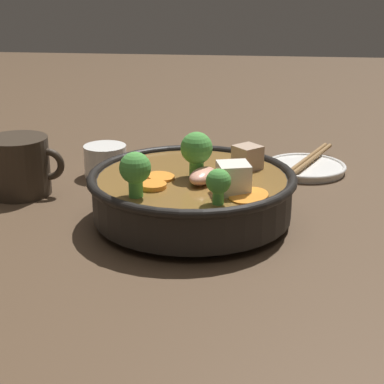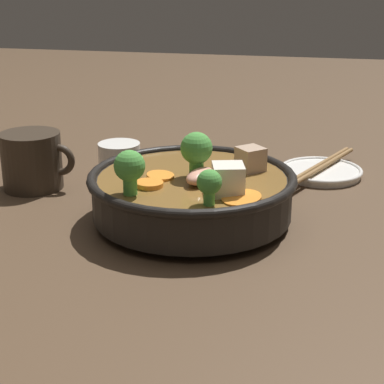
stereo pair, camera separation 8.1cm
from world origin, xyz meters
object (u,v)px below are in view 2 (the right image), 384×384
object	(u,v)px
dark_mug	(33,161)
chopsticks_pair	(321,166)
tea_cup	(119,158)
stirfry_bowl	(192,190)
side_saucer	(321,171)

from	to	relation	value
dark_mug	chopsticks_pair	bearing A→B (deg)	19.39
tea_cup	chopsticks_pair	distance (m)	0.31
tea_cup	dark_mug	distance (m)	0.14
tea_cup	dark_mug	bearing A→B (deg)	-137.39
stirfry_bowl	chopsticks_pair	distance (m)	0.27
stirfry_bowl	side_saucer	world-z (taller)	stirfry_bowl
side_saucer	chopsticks_pair	world-z (taller)	chopsticks_pair
stirfry_bowl	side_saucer	distance (m)	0.28
stirfry_bowl	tea_cup	bearing A→B (deg)	131.73
dark_mug	chopsticks_pair	xyz separation A→B (m)	(0.41, 0.14, -0.03)
stirfry_bowl	chopsticks_pair	xyz separation A→B (m)	(0.16, 0.22, -0.03)
stirfry_bowl	dark_mug	xyz separation A→B (m)	(-0.25, 0.08, -0.00)
chopsticks_pair	stirfry_bowl	bearing A→B (deg)	-125.07
side_saucer	tea_cup	world-z (taller)	tea_cup
tea_cup	side_saucer	bearing A→B (deg)	9.48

